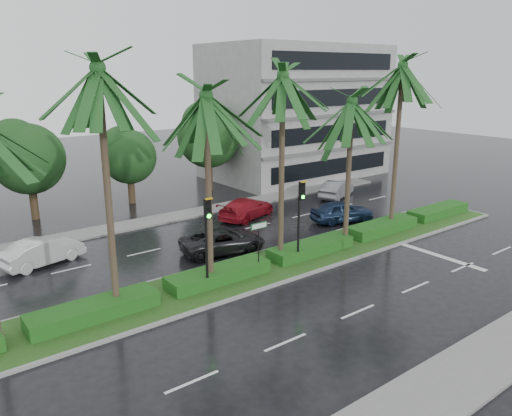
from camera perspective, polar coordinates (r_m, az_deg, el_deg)
ground at (r=24.93m, az=2.83°, el=-7.58°), size 120.00×120.00×0.00m
near_sidewalk at (r=19.21m, az=23.79°, el=-16.28°), size 40.00×2.40×0.12m
far_sidewalk at (r=34.38m, az=-10.22°, el=-1.16°), size 40.00×2.00×0.12m
median at (r=25.61m, az=1.37°, el=-6.73°), size 36.00×4.00×0.15m
hedge at (r=25.47m, az=1.38°, el=-5.96°), size 35.20×1.40×0.60m
lane_markings at (r=26.58m, az=8.46°, el=-6.22°), size 34.00×13.06×0.01m
palm_row at (r=22.99m, az=-0.99°, el=12.23°), size 26.30×4.20×10.70m
signal_median_left at (r=21.88m, az=-5.60°, el=-2.59°), size 0.34×0.42×4.36m
signal_median_right at (r=25.09m, az=5.09°, el=-0.21°), size 0.34×0.42×4.36m
street_sign at (r=23.93m, az=0.32°, el=-3.12°), size 0.95×0.09×2.60m
bg_trees at (r=38.85m, az=-13.00°, el=7.18°), size 32.74×5.13×7.41m
building at (r=47.84m, az=4.53°, el=10.92°), size 16.00×10.00×12.00m
car_white at (r=28.16m, az=-23.21°, el=-4.60°), size 2.50×4.47×1.40m
car_darkgrey at (r=27.65m, az=-3.80°, el=-3.77°), size 3.08×5.08×1.32m
car_red at (r=33.96m, az=-1.10°, el=-0.01°), size 3.43×5.14×1.38m
car_blue at (r=33.57m, az=9.81°, el=-0.38°), size 2.90×4.54×1.44m
car_grey at (r=39.93m, az=9.17°, el=2.15°), size 2.97×4.41×1.38m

